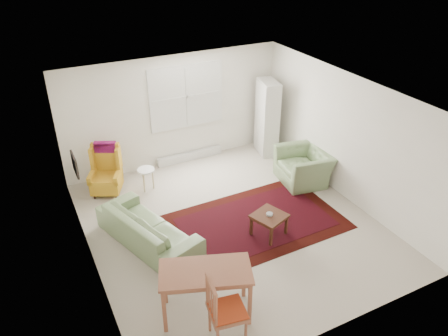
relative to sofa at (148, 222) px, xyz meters
name	(u,v)px	position (x,y,z in m)	size (l,w,h in m)	color
room	(227,160)	(1.54, 0.01, 0.84)	(5.04, 5.54, 2.51)	#BFB4A3
rug	(256,222)	(1.95, -0.35, -0.40)	(3.16, 2.03, 0.03)	black
sofa	(148,222)	(0.00, 0.00, 0.00)	(2.07, 0.81, 0.84)	#748E5F
armchair	(304,163)	(3.62, 0.49, 0.00)	(1.09, 0.95, 0.85)	#748E5F
wingback_chair	(105,171)	(-0.26, 1.92, 0.10)	(0.60, 0.63, 1.04)	gold
coffee_table	(269,225)	(1.97, -0.77, -0.20)	(0.53, 0.53, 0.43)	#462315
stool	(147,179)	(0.52, 1.68, -0.18)	(0.36, 0.36, 0.48)	white
cabinet	(267,118)	(3.62, 2.01, 0.47)	(0.37, 0.71, 1.78)	silver
desk	(206,292)	(0.23, -1.90, -0.02)	(1.26, 0.63, 0.80)	#9D5C3F
desk_chair	(227,310)	(0.29, -2.43, 0.12)	(0.47, 0.47, 1.07)	#9D5C3F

